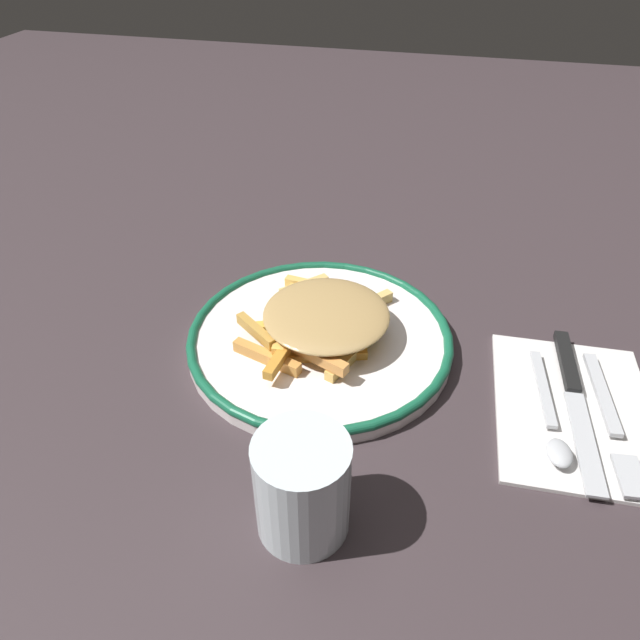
# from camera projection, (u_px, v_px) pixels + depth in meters

# --- Properties ---
(ground_plane) EXTENTS (2.60, 2.60, 0.00)m
(ground_plane) POSITION_uv_depth(u_px,v_px,m) (320.00, 345.00, 0.64)
(ground_plane) COLOR #372C30
(plate) EXTENTS (0.29, 0.29, 0.02)m
(plate) POSITION_uv_depth(u_px,v_px,m) (320.00, 338.00, 0.63)
(plate) COLOR white
(plate) RESTS_ON ground_plane
(fries_heap) EXTENTS (0.18, 0.19, 0.04)m
(fries_heap) POSITION_uv_depth(u_px,v_px,m) (321.00, 319.00, 0.61)
(fries_heap) COLOR #E7BA65
(fries_heap) RESTS_ON plate
(napkin) EXTENTS (0.15, 0.21, 0.01)m
(napkin) POSITION_uv_depth(u_px,v_px,m) (574.00, 409.00, 0.56)
(napkin) COLOR silver
(napkin) RESTS_ON ground_plane
(fork) EXTENTS (0.03, 0.18, 0.01)m
(fork) POSITION_uv_depth(u_px,v_px,m) (611.00, 419.00, 0.54)
(fork) COLOR silver
(fork) RESTS_ON napkin
(knife) EXTENTS (0.03, 0.21, 0.01)m
(knife) POSITION_uv_depth(u_px,v_px,m) (573.00, 390.00, 0.57)
(knife) COLOR black
(knife) RESTS_ON napkin
(spoon) EXTENTS (0.03, 0.15, 0.01)m
(spoon) POSITION_uv_depth(u_px,v_px,m) (552.00, 425.00, 0.53)
(spoon) COLOR silver
(spoon) RESTS_ON napkin
(water_glass) EXTENTS (0.07, 0.07, 0.09)m
(water_glass) POSITION_uv_depth(u_px,v_px,m) (302.00, 487.00, 0.44)
(water_glass) COLOR silver
(water_glass) RESTS_ON ground_plane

